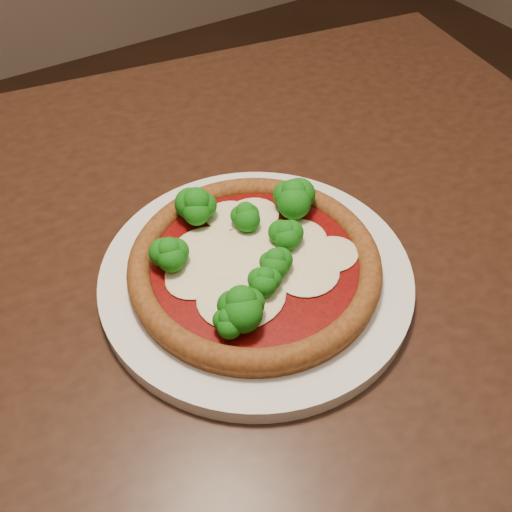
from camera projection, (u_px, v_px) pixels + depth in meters
floor at (315, 472)px, 1.23m from camera, size 4.00×4.00×0.00m
dining_table at (199, 313)px, 0.70m from camera, size 1.29×1.05×0.75m
plate at (256, 276)px, 0.60m from camera, size 0.33×0.33×0.02m
pizza at (252, 260)px, 0.58m from camera, size 0.26×0.26×0.06m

